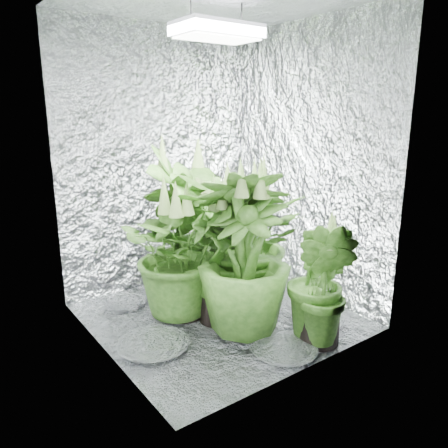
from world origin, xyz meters
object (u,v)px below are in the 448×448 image
plant_d (245,254)px  circulation_fan (233,255)px  plant_e (244,242)px  plant_g (321,284)px  plant_b (177,226)px  plant_c (200,233)px  plant_f (218,255)px  grow_lamp (217,31)px  plant_a (182,252)px

plant_d → circulation_fan: size_ratio=3.18×
plant_e → circulation_fan: plant_e is taller
plant_g → circulation_fan: 1.32m
plant_b → plant_g: (0.36, -1.06, -0.19)m
plant_d → plant_e: (0.19, 0.25, -0.02)m
plant_b → plant_c: size_ratio=1.23×
plant_g → circulation_fan: size_ratio=2.37×
plant_f → grow_lamp: bearing=50.9°
grow_lamp → plant_f: bearing=-129.1°
plant_b → plant_e: size_ratio=1.01×
grow_lamp → plant_b: size_ratio=0.41×
plant_b → circulation_fan: (0.67, 0.20, -0.41)m
plant_c → plant_f: size_ratio=0.99×
grow_lamp → plant_e: (0.20, -0.03, -1.32)m
plant_d → plant_e: bearing=52.0°
plant_f → plant_a: bearing=126.3°
plant_a → plant_e: (0.39, -0.19, 0.05)m
plant_c → plant_e: size_ratio=0.82×
plant_a → plant_c: 0.49m
plant_d → circulation_fan: (0.60, 0.90, -0.37)m
plant_c → grow_lamp: bearing=-109.3°
plant_a → plant_d: plant_d is taller
grow_lamp → circulation_fan: bearing=46.0°
plant_d → plant_b: bearing=96.0°
plant_g → grow_lamp: bearing=114.6°
plant_g → plant_f: bearing=119.1°
plant_d → circulation_fan: bearing=56.4°
plant_a → circulation_fan: 0.97m
grow_lamp → plant_c: 1.47m
circulation_fan → grow_lamp: bearing=-128.0°
plant_e → plant_f: size_ratio=1.21×
grow_lamp → plant_c: (0.17, 0.49, -1.37)m
plant_a → grow_lamp: bearing=-40.3°
grow_lamp → plant_f: size_ratio=0.50×
plant_e → circulation_fan: bearing=58.3°
plant_d → plant_c: bearing=77.8°
plant_a → plant_g: (0.48, -0.80, -0.08)m
plant_a → plant_b: 0.30m
plant_b → plant_e: (0.27, -0.45, -0.06)m
grow_lamp → plant_d: 1.33m
plant_a → plant_f: size_ratio=1.01×
plant_g → plant_d: bearing=128.4°
plant_g → circulation_fan: plant_g is taller
plant_g → circulation_fan: (0.31, 1.26, -0.23)m
grow_lamp → plant_b: grow_lamp is taller
plant_b → circulation_fan: plant_b is taller
plant_a → plant_d: 0.48m
plant_e → plant_f: plant_e is taller
plant_e → plant_f: bearing=-175.6°
plant_d → plant_g: plant_d is taller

